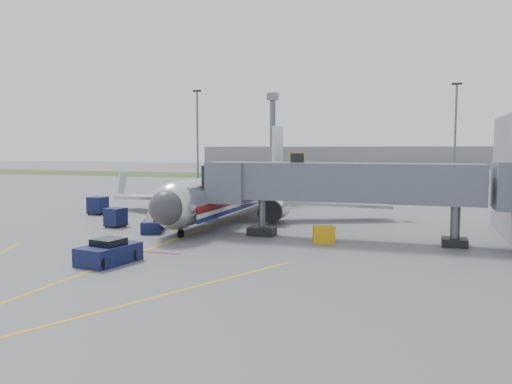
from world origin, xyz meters
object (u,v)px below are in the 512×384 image
(airliner, at_px, (237,192))
(pushback_tug, at_px, (109,253))
(belt_loader, at_px, (153,224))
(ramp_worker, at_px, (174,207))

(airliner, distance_m, pushback_tug, 23.09)
(pushback_tug, bearing_deg, belt_loader, 107.06)
(pushback_tug, xyz_separation_m, belt_loader, (-3.62, 11.80, -0.08))
(airliner, bearing_deg, belt_loader, -108.40)
(belt_loader, bearing_deg, pushback_tug, -72.94)
(belt_loader, relative_size, ramp_worker, 2.64)
(airliner, distance_m, belt_loader, 11.99)
(airliner, xyz_separation_m, pushback_tug, (-0.11, -23.00, -1.98))
(airliner, xyz_separation_m, belt_loader, (-3.73, -11.20, -2.06))
(ramp_worker, bearing_deg, airliner, -23.28)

